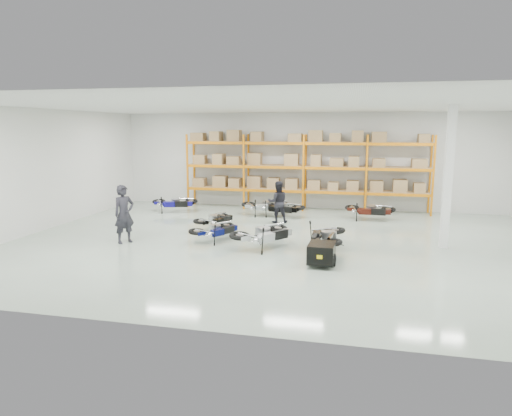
% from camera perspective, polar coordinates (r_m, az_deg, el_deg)
% --- Properties ---
extents(room, '(18.00, 18.00, 18.00)m').
position_cam_1_polar(room, '(14.97, 3.20, 4.05)').
color(room, '#A6B9A6').
rests_on(room, ground).
extents(pallet_rack, '(11.28, 0.98, 3.62)m').
position_cam_1_polar(pallet_rack, '(21.34, 6.10, 5.79)').
color(pallet_rack, orange).
rests_on(pallet_rack, ground).
extents(structural_column, '(0.25, 0.25, 4.50)m').
position_cam_1_polar(structural_column, '(15.51, 22.87, 3.48)').
color(structural_column, white).
rests_on(structural_column, ground).
extents(moto_blue_centre, '(1.52, 1.81, 1.05)m').
position_cam_1_polar(moto_blue_centre, '(15.48, -5.03, -2.35)').
color(moto_blue_centre, '#070C49').
rests_on(moto_blue_centre, ground).
extents(moto_silver_left, '(1.95, 2.14, 1.26)m').
position_cam_1_polar(moto_silver_left, '(14.47, 1.06, -2.79)').
color(moto_silver_left, '#B5B8BC').
rests_on(moto_silver_left, ground).
extents(moto_black_far_left, '(1.29, 1.76, 1.03)m').
position_cam_1_polar(moto_black_far_left, '(17.26, -5.08, -1.11)').
color(moto_black_far_left, black).
rests_on(moto_black_far_left, ground).
extents(moto_touring_right, '(0.99, 1.94, 1.24)m').
position_cam_1_polar(moto_touring_right, '(14.33, 8.73, -3.07)').
color(moto_touring_right, black).
rests_on(moto_touring_right, ground).
extents(trailer, '(0.80, 1.51, 0.63)m').
position_cam_1_polar(trailer, '(12.84, 8.19, -5.59)').
color(trailer, black).
rests_on(trailer, ground).
extents(moto_back_a, '(1.94, 1.29, 1.15)m').
position_cam_1_polar(moto_back_a, '(21.13, -10.18, 0.97)').
color(moto_back_a, navy).
rests_on(moto_back_a, ground).
extents(moto_back_b, '(2.00, 1.39, 1.18)m').
position_cam_1_polar(moto_back_b, '(19.95, 1.25, 0.64)').
color(moto_back_b, '#A3A7AC').
rests_on(moto_back_b, ground).
extents(moto_back_c, '(1.91, 1.30, 1.13)m').
position_cam_1_polar(moto_back_c, '(19.63, 3.14, 0.39)').
color(moto_back_c, black).
rests_on(moto_back_c, ground).
extents(moto_back_d, '(1.84, 1.00, 1.16)m').
position_cam_1_polar(moto_back_d, '(19.53, 14.04, 0.11)').
color(moto_back_d, '#39110B').
rests_on(moto_back_d, ground).
extents(person_left, '(0.79, 0.85, 1.95)m').
position_cam_1_polar(person_left, '(15.75, -16.15, -0.74)').
color(person_left, '#22212A').
rests_on(person_left, ground).
extents(person_back, '(0.96, 0.84, 1.69)m').
position_cam_1_polar(person_back, '(18.42, 2.73, 0.76)').
color(person_back, black).
rests_on(person_back, ground).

